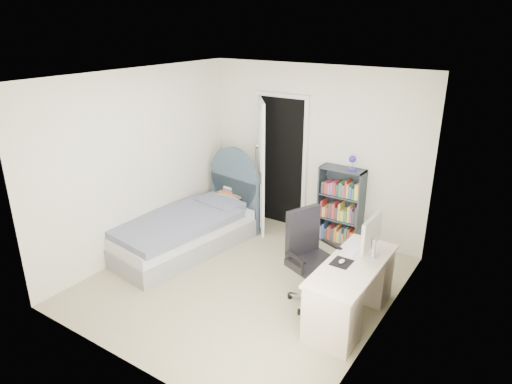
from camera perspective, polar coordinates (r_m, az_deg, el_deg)
The scene contains 8 objects.
room_shell at distance 5.27m, azimuth -1.60°, elevation 0.59°, with size 3.50×3.70×2.60m.
door at distance 6.92m, azimuth 1.49°, elevation 3.69°, with size 0.92×0.67×2.06m.
bed at distance 6.54m, azimuth -8.49°, elevation -4.56°, with size 1.25×2.21×1.29m.
nightstand at distance 7.18m, azimuth -2.74°, elevation -0.83°, with size 0.44×0.44×0.64m.
floor_lamp at distance 7.16m, azimuth 0.05°, elevation 0.09°, with size 0.19×0.19×1.32m.
bookcase at distance 6.66m, azimuth 10.58°, elevation -2.10°, with size 0.63×0.27×1.34m.
desk at distance 5.11m, azimuth 11.85°, elevation -11.65°, with size 0.55×1.37×1.12m.
office_chair at distance 5.21m, azimuth 6.73°, elevation -7.57°, with size 0.64×0.65×1.11m.
Camera 1 is at (2.86, -4.03, 3.07)m, focal length 32.00 mm.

